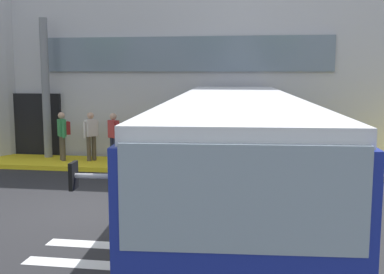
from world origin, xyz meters
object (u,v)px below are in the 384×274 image
object	(u,v)px
entry_support_column	(46,89)
passenger_at_curb_edge	(114,135)
passenger_by_doorway	(91,134)
safety_bollard_yellow	(215,163)
passenger_near_column	(63,133)
bus_main_foreground	(235,158)

from	to	relation	value
entry_support_column	passenger_at_curb_edge	size ratio (longest dim) A/B	2.93
passenger_at_curb_edge	passenger_by_doorway	bearing A→B (deg)	168.25
safety_bollard_yellow	passenger_near_column	bearing A→B (deg)	166.97
bus_main_foreground	passenger_near_column	xyz separation A→B (m)	(-6.27, 5.16, -0.22)
entry_support_column	safety_bollard_yellow	world-z (taller)	entry_support_column
bus_main_foreground	passenger_by_doorway	size ratio (longest dim) A/B	7.53
passenger_by_doorway	passenger_at_curb_edge	xyz separation A→B (m)	(0.87, -0.18, 0.00)
passenger_near_column	safety_bollard_yellow	xyz separation A→B (m)	(5.42, -1.25, -0.66)
passenger_at_curb_edge	safety_bollard_yellow	size ratio (longest dim) A/B	1.86
passenger_at_curb_edge	bus_main_foreground	bearing A→B (deg)	-48.94
entry_support_column	bus_main_foreground	world-z (taller)	entry_support_column
bus_main_foreground	passenger_near_column	size ratio (longest dim) A/B	7.53
passenger_near_column	passenger_by_doorway	bearing A→B (deg)	5.91
passenger_by_doorway	passenger_at_curb_edge	bearing A→B (deg)	-11.75
passenger_near_column	passenger_at_curb_edge	distance (m)	1.84
bus_main_foreground	passenger_by_doorway	distance (m)	7.47
entry_support_column	passenger_near_column	world-z (taller)	entry_support_column
bus_main_foreground	passenger_near_column	world-z (taller)	bus_main_foreground
passenger_at_curb_edge	safety_bollard_yellow	bearing A→B (deg)	-18.19
entry_support_column	safety_bollard_yellow	xyz separation A→B (m)	(6.24, -1.80, -2.15)
entry_support_column	passenger_by_doorway	distance (m)	2.40
passenger_by_doorway	safety_bollard_yellow	size ratio (longest dim) A/B	1.86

